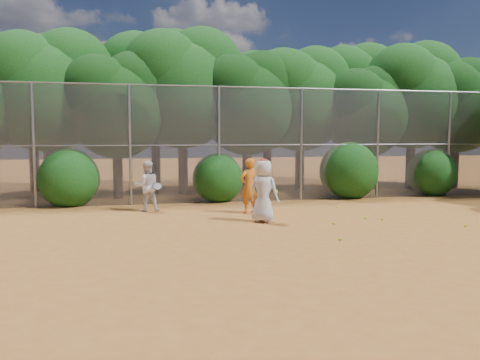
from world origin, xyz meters
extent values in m
plane|color=#9E5A23|center=(0.00, 0.00, 0.00)|extent=(80.00, 80.00, 0.00)
cylinder|color=gray|center=(-7.00, 6.00, 2.00)|extent=(0.09, 0.09, 4.00)
cylinder|color=gray|center=(-4.00, 6.00, 2.00)|extent=(0.09, 0.09, 4.00)
cylinder|color=gray|center=(-1.00, 6.00, 2.00)|extent=(0.09, 0.09, 4.00)
cylinder|color=gray|center=(2.00, 6.00, 2.00)|extent=(0.09, 0.09, 4.00)
cylinder|color=gray|center=(5.00, 6.00, 2.00)|extent=(0.09, 0.09, 4.00)
cylinder|color=gray|center=(8.00, 6.00, 2.00)|extent=(0.09, 0.09, 4.00)
cylinder|color=gray|center=(0.00, 6.00, 4.00)|extent=(20.00, 0.05, 0.05)
cylinder|color=gray|center=(0.00, 6.00, 2.00)|extent=(20.00, 0.04, 0.04)
cube|color=slate|center=(0.00, 6.00, 2.00)|extent=(20.00, 0.02, 4.00)
cylinder|color=black|center=(-7.00, 8.50, 1.26)|extent=(0.38, 0.38, 2.52)
sphere|color=#104010|center=(-7.00, 8.50, 3.73)|extent=(4.03, 4.03, 4.03)
sphere|color=#104010|center=(-6.19, 8.90, 4.74)|extent=(3.23, 3.23, 3.23)
sphere|color=#104010|center=(-7.71, 8.20, 4.54)|extent=(3.02, 3.02, 3.02)
cylinder|color=black|center=(-4.50, 7.80, 1.08)|extent=(0.36, 0.36, 2.17)
sphere|color=black|center=(-4.50, 7.80, 3.21)|extent=(3.47, 3.47, 3.47)
sphere|color=black|center=(-3.81, 8.15, 4.08)|extent=(2.78, 2.78, 2.78)
sphere|color=black|center=(-5.11, 7.54, 3.91)|extent=(2.60, 2.60, 2.60)
cylinder|color=black|center=(-2.00, 8.80, 1.33)|extent=(0.39, 0.39, 2.66)
sphere|color=#104010|center=(-2.00, 8.80, 3.94)|extent=(4.26, 4.26, 4.26)
sphere|color=#104010|center=(-1.15, 9.23, 5.00)|extent=(3.40, 3.40, 3.40)
sphere|color=#104010|center=(-2.74, 8.48, 4.79)|extent=(3.19, 3.19, 3.19)
cylinder|color=black|center=(0.50, 8.20, 1.14)|extent=(0.37, 0.37, 2.27)
sphere|color=black|center=(0.50, 8.20, 3.37)|extent=(3.64, 3.64, 3.64)
sphere|color=black|center=(1.23, 8.56, 4.28)|extent=(2.91, 2.91, 2.91)
sphere|color=black|center=(-0.14, 7.93, 4.10)|extent=(2.73, 2.73, 2.73)
cylinder|color=black|center=(3.00, 9.00, 1.22)|extent=(0.38, 0.38, 2.45)
sphere|color=#104010|center=(3.00, 9.00, 3.63)|extent=(3.92, 3.92, 3.92)
sphere|color=#104010|center=(3.78, 9.39, 4.61)|extent=(3.14, 3.14, 3.14)
sphere|color=#104010|center=(2.31, 8.71, 4.41)|extent=(2.94, 2.94, 2.94)
cylinder|color=black|center=(5.50, 8.00, 1.05)|extent=(0.36, 0.36, 2.10)
sphere|color=black|center=(5.50, 8.00, 3.11)|extent=(3.36, 3.36, 3.36)
sphere|color=black|center=(6.17, 8.34, 3.95)|extent=(2.69, 2.69, 2.69)
sphere|color=black|center=(4.91, 7.75, 3.78)|extent=(2.52, 2.52, 2.52)
cylinder|color=black|center=(8.00, 8.60, 1.29)|extent=(0.39, 0.39, 2.59)
sphere|color=#104010|center=(8.00, 8.60, 3.83)|extent=(4.14, 4.14, 4.14)
sphere|color=#104010|center=(8.83, 9.01, 4.87)|extent=(3.32, 3.32, 3.32)
sphere|color=#104010|center=(7.27, 8.29, 4.66)|extent=(3.11, 3.11, 3.11)
cylinder|color=black|center=(10.00, 8.30, 1.15)|extent=(0.37, 0.37, 2.31)
sphere|color=black|center=(10.00, 8.30, 3.42)|extent=(3.70, 3.70, 3.70)
sphere|color=black|center=(10.74, 8.67, 4.34)|extent=(2.96, 2.96, 2.96)
sphere|color=black|center=(9.35, 8.02, 4.16)|extent=(2.77, 2.77, 2.77)
cylinder|color=black|center=(-8.00, 10.80, 1.31)|extent=(0.39, 0.39, 2.62)
sphere|color=#104010|center=(-8.00, 10.80, 3.88)|extent=(4.20, 4.20, 4.20)
sphere|color=#104010|center=(-7.16, 11.22, 4.94)|extent=(3.36, 3.36, 3.36)
sphere|color=#104010|center=(-8.73, 10.49, 4.72)|extent=(3.15, 3.15, 3.15)
cylinder|color=black|center=(-3.00, 11.00, 1.40)|extent=(0.40, 0.40, 2.80)
sphere|color=#104010|center=(-3.00, 11.00, 4.14)|extent=(4.48, 4.48, 4.48)
sphere|color=#104010|center=(-2.10, 11.45, 5.26)|extent=(3.58, 3.58, 3.58)
sphere|color=#104010|center=(-3.78, 10.66, 5.04)|extent=(3.36, 3.36, 3.36)
cylinder|color=black|center=(2.00, 10.60, 1.26)|extent=(0.38, 0.38, 2.52)
sphere|color=#104010|center=(2.00, 10.60, 3.73)|extent=(4.03, 4.03, 4.03)
sphere|color=#104010|center=(2.81, 11.00, 4.74)|extent=(3.23, 3.23, 3.23)
sphere|color=#104010|center=(1.29, 10.30, 4.54)|extent=(3.02, 3.02, 3.02)
cylinder|color=black|center=(6.50, 11.20, 1.36)|extent=(0.40, 0.40, 2.73)
sphere|color=#104010|center=(6.50, 11.20, 4.04)|extent=(4.37, 4.37, 4.37)
sphere|color=#104010|center=(7.37, 11.64, 5.13)|extent=(3.49, 3.49, 3.49)
sphere|color=#104010|center=(5.74, 10.87, 4.91)|extent=(3.28, 3.28, 3.28)
sphere|color=#104010|center=(-6.00, 6.30, 1.00)|extent=(2.00, 2.00, 2.00)
sphere|color=#104010|center=(-1.00, 6.30, 0.90)|extent=(1.80, 1.80, 1.80)
sphere|color=#104010|center=(4.00, 6.30, 1.10)|extent=(2.20, 2.20, 2.20)
sphere|color=#104010|center=(7.50, 6.30, 0.95)|extent=(1.90, 1.90, 1.90)
imported|color=orange|center=(-0.51, 3.51, 0.82)|extent=(0.71, 0.60, 1.65)
torus|color=black|center=(-0.16, 3.31, 0.65)|extent=(0.31, 0.15, 0.30)
cylinder|color=black|center=(-0.22, 3.52, 0.62)|extent=(0.11, 0.28, 0.07)
imported|color=silver|center=(-0.46, 1.99, 0.84)|extent=(0.97, 0.94, 1.68)
ellipsoid|color=red|center=(-0.46, 1.99, 1.64)|extent=(0.22, 0.22, 0.13)
sphere|color=#C4EB2A|center=(-0.16, 1.79, 0.85)|extent=(0.07, 0.07, 0.07)
imported|color=silver|center=(-3.49, 4.52, 0.78)|extent=(0.81, 0.66, 1.55)
torus|color=black|center=(-3.19, 4.22, 0.80)|extent=(0.32, 0.25, 0.23)
cylinder|color=black|center=(-3.18, 4.38, 0.64)|extent=(0.04, 0.22, 0.22)
sphere|color=#C4EB2A|center=(2.43, 1.80, 0.03)|extent=(0.07, 0.07, 0.07)
sphere|color=#C4EB2A|center=(2.79, 1.57, 0.03)|extent=(0.07, 0.07, 0.07)
sphere|color=#C4EB2A|center=(0.61, -0.55, 0.03)|extent=(0.07, 0.07, 0.07)
sphere|color=#C4EB2A|center=(4.39, 0.26, 0.03)|extent=(0.07, 0.07, 0.07)
sphere|color=#C4EB2A|center=(1.23, 1.24, 0.03)|extent=(0.07, 0.07, 0.07)
sphere|color=#C4EB2A|center=(2.48, 3.86, 0.03)|extent=(0.07, 0.07, 0.07)
camera|label=1|loc=(-3.67, -10.01, 2.29)|focal=35.00mm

